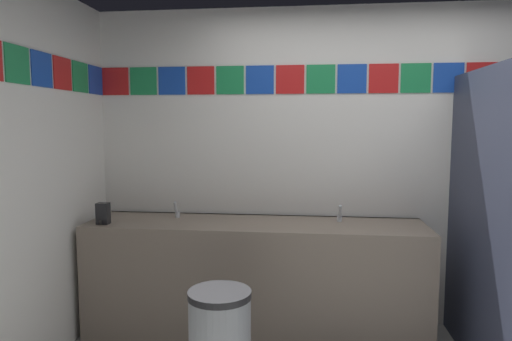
% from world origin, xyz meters
% --- Properties ---
extents(wall_back, '(4.35, 0.09, 2.53)m').
position_xyz_m(wall_back, '(0.00, 1.53, 1.27)').
color(wall_back, white).
rests_on(wall_back, ground_plane).
extents(vanity_counter, '(2.56, 0.61, 0.87)m').
position_xyz_m(vanity_counter, '(-0.85, 1.19, 0.44)').
color(vanity_counter, gray).
rests_on(vanity_counter, ground_plane).
extents(faucet_left, '(0.04, 0.10, 0.14)m').
position_xyz_m(faucet_left, '(-1.49, 1.27, 0.92)').
color(faucet_left, silver).
rests_on(faucet_left, vanity_counter).
extents(faucet_right, '(0.04, 0.10, 0.14)m').
position_xyz_m(faucet_right, '(-0.21, 1.27, 0.92)').
color(faucet_right, silver).
rests_on(faucet_right, vanity_counter).
extents(soap_dispenser, '(0.09, 0.09, 0.16)m').
position_xyz_m(soap_dispenser, '(-1.97, 1.00, 0.95)').
color(soap_dispenser, black).
rests_on(soap_dispenser, vanity_counter).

